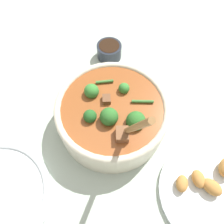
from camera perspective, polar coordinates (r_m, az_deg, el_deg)
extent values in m
plane|color=#ADBCAD|center=(0.58, 0.00, -2.83)|extent=(4.00, 4.00, 0.00)
cylinder|color=beige|center=(0.54, 0.00, -0.86)|extent=(0.27, 0.27, 0.08)
torus|color=beige|center=(0.51, 0.00, 1.38)|extent=(0.27, 0.27, 0.02)
cylinder|color=brown|center=(0.53, 0.00, 0.08)|extent=(0.25, 0.25, 0.05)
sphere|color=#2D6B28|center=(0.48, -0.79, -1.24)|extent=(0.04, 0.04, 0.04)
cylinder|color=#6B9956|center=(0.50, -0.75, -2.86)|extent=(0.01, 0.01, 0.02)
sphere|color=#387F33|center=(0.52, 3.15, 6.22)|extent=(0.03, 0.03, 0.03)
cylinder|color=#6B9956|center=(0.54, 3.05, 5.03)|extent=(0.01, 0.01, 0.01)
sphere|color=#387F33|center=(0.52, -5.37, 5.47)|extent=(0.04, 0.04, 0.04)
cylinder|color=#6B9956|center=(0.54, -5.15, 3.91)|extent=(0.01, 0.01, 0.02)
sphere|color=#235B23|center=(0.48, -5.77, -1.10)|extent=(0.03, 0.03, 0.03)
cylinder|color=#6B9956|center=(0.50, -5.56, -2.28)|extent=(0.01, 0.01, 0.01)
sphere|color=#2D6B28|center=(0.48, 6.23, -2.32)|extent=(0.04, 0.04, 0.04)
cylinder|color=#6B9956|center=(0.51, 5.89, -3.94)|extent=(0.02, 0.02, 0.02)
cube|color=brown|center=(0.51, -1.59, 3.15)|extent=(0.03, 0.03, 0.02)
cube|color=brown|center=(0.46, 2.67, -5.95)|extent=(0.04, 0.04, 0.02)
cylinder|color=#3D7533|center=(0.54, -1.96, 7.95)|extent=(0.03, 0.04, 0.01)
cylinder|color=#3D7533|center=(0.51, 7.99, 2.76)|extent=(0.04, 0.04, 0.01)
ellipsoid|color=olive|center=(0.48, 3.29, -5.13)|extent=(0.04, 0.03, 0.01)
cylinder|color=olive|center=(0.39, 6.06, -4.01)|extent=(0.08, 0.03, 0.18)
cylinder|color=#232833|center=(0.70, -0.73, 15.64)|extent=(0.08, 0.08, 0.04)
cylinder|color=black|center=(0.69, -0.75, 16.55)|extent=(0.06, 0.06, 0.02)
cylinder|color=white|center=(0.56, 24.49, -18.68)|extent=(0.23, 0.23, 0.01)
ellipsoid|color=#BC7F3D|center=(0.54, 21.65, -15.93)|extent=(0.05, 0.04, 0.03)
ellipsoid|color=#BC7F3D|center=(0.53, 17.83, -17.36)|extent=(0.04, 0.05, 0.02)
ellipsoid|color=#BC7F3D|center=(0.55, 24.65, -17.39)|extent=(0.05, 0.04, 0.03)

